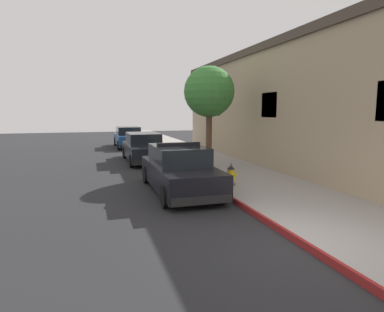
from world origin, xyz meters
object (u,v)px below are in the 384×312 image
(police_cruiser, at_px, (179,170))
(street_tree, at_px, (209,92))
(parked_car_silver_ahead, at_px, (144,148))
(parked_car_dark_far, at_px, (128,137))
(fire_hydrant, at_px, (231,175))

(police_cruiser, xyz_separation_m, street_tree, (2.39, 3.62, 2.84))
(parked_car_silver_ahead, relative_size, parked_car_dark_far, 1.00)
(police_cruiser, bearing_deg, street_tree, 56.57)
(parked_car_dark_far, bearing_deg, fire_hydrant, -82.69)
(police_cruiser, relative_size, parked_car_dark_far, 1.00)
(fire_hydrant, relative_size, street_tree, 0.16)
(police_cruiser, height_order, parked_car_silver_ahead, police_cruiser)
(parked_car_dark_far, bearing_deg, street_tree, -77.38)
(parked_car_silver_ahead, xyz_separation_m, street_tree, (2.51, -3.51, 2.84))
(fire_hydrant, bearing_deg, parked_car_dark_far, 97.31)
(fire_hydrant, bearing_deg, police_cruiser, 172.05)
(parked_car_silver_ahead, xyz_separation_m, fire_hydrant, (1.94, -7.38, -0.23))
(parked_car_dark_far, xyz_separation_m, street_tree, (2.51, -11.19, 2.84))
(police_cruiser, relative_size, fire_hydrant, 6.37)
(fire_hydrant, xyz_separation_m, street_tree, (0.57, 3.87, 3.07))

